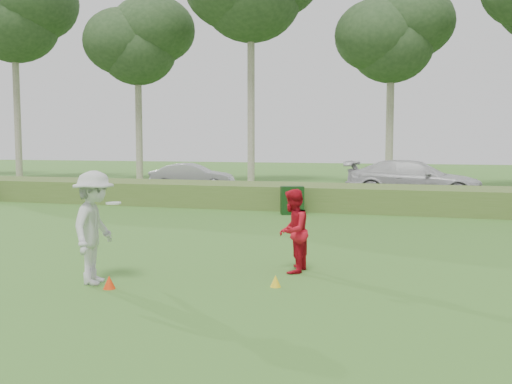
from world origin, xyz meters
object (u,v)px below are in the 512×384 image
(utility_cabinet, at_px, (292,200))
(car_right, at_px, (414,180))
(player_white, at_px, (94,227))
(cone_yellow, at_px, (275,281))
(player_red, at_px, (293,231))
(cone_orange, at_px, (109,282))
(car_mid, at_px, (192,177))

(utility_cabinet, bearing_deg, car_right, 35.95)
(player_white, distance_m, cone_yellow, 3.40)
(player_red, bearing_deg, cone_orange, -48.76)
(utility_cabinet, relative_size, car_right, 0.17)
(player_red, xyz_separation_m, cone_orange, (-2.78, -2.17, -0.70))
(car_mid, bearing_deg, cone_yellow, -164.61)
(cone_orange, height_order, car_mid, car_mid)
(player_white, xyz_separation_m, cone_orange, (0.45, -0.28, -0.91))
(player_red, xyz_separation_m, cone_yellow, (-0.03, -1.21, -0.72))
(cone_yellow, xyz_separation_m, utility_cabinet, (-2.03, 10.06, 0.39))
(car_mid, bearing_deg, cone_orange, -173.11)
(cone_orange, bearing_deg, cone_yellow, 19.22)
(player_red, bearing_deg, utility_cabinet, -163.57)
(player_white, height_order, player_red, player_white)
(car_mid, bearing_deg, utility_cabinet, -148.68)
(player_red, distance_m, cone_orange, 3.60)
(player_white, bearing_deg, cone_orange, -132.90)
(cone_orange, bearing_deg, player_red, 37.93)
(player_red, bearing_deg, car_right, 175.82)
(cone_orange, distance_m, cone_yellow, 2.91)
(player_white, distance_m, utility_cabinet, 10.82)
(utility_cabinet, xyz_separation_m, car_mid, (-7.00, 7.45, 0.27))
(cone_yellow, height_order, car_mid, car_mid)
(player_white, relative_size, cone_yellow, 9.64)
(player_white, relative_size, car_mid, 0.48)
(cone_orange, bearing_deg, car_mid, 108.78)
(utility_cabinet, bearing_deg, player_red, -97.55)
(player_red, relative_size, utility_cabinet, 1.65)
(player_red, height_order, car_mid, player_red)
(player_white, distance_m, cone_orange, 1.05)
(car_right, bearing_deg, cone_yellow, 176.88)
(player_white, height_order, car_mid, player_white)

